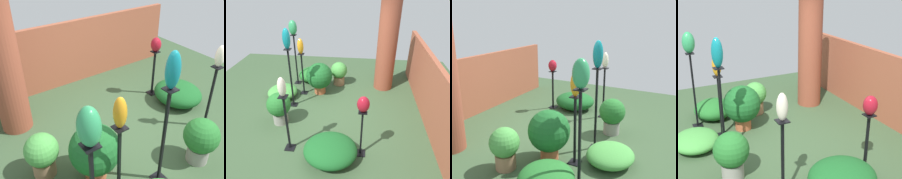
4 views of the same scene
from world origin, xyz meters
The scene contains 19 objects.
ground_plane centered at (0.00, 0.00, 0.00)m, with size 8.00×8.00×0.00m, color #385133.
brick_wall_back centered at (0.00, 2.45, 0.75)m, with size 5.60×0.12×1.49m, color #9E5138.
brick_pillar centered at (-1.64, 1.51, 1.30)m, with size 0.55×0.55×2.60m, color brown.
pedestal_ruby centered at (1.25, 0.90, 0.47)m, with size 0.20×0.20×1.03m.
pedestal_teal centered at (-0.32, -0.94, 0.74)m, with size 0.20×0.20×1.58m.
pedestal_amber centered at (-0.98, -0.82, 0.56)m, with size 0.20×0.20×1.23m.
pedestal_jade centered at (-1.59, -1.18, 0.73)m, with size 0.20×0.20×1.56m.
pedestal_ivory centered at (1.27, -0.54, 0.58)m, with size 0.20×0.20×1.25m.
art_vase_ruby centered at (1.25, 0.90, 1.18)m, with size 0.21×0.23×0.30m, color maroon.
art_vase_teal centered at (-0.32, -0.94, 1.83)m, with size 0.18×0.19×0.50m, color #0F727A.
art_vase_amber centered at (-0.98, -0.82, 1.44)m, with size 0.17×0.17×0.42m, color orange.
art_vase_jade centered at (-1.59, -1.18, 1.77)m, with size 0.22×0.24×0.41m, color #2D9356.
art_vase_ivory centered at (1.27, -0.54, 1.44)m, with size 0.15×0.15×0.38m, color beige.
potted_plant_front_right centered at (0.45, -1.02, 0.45)m, with size 0.56×0.56×0.78m.
potted_plant_walkway_edge centered at (-1.67, 0.14, 0.41)m, with size 0.51×0.51×0.73m.
potted_plant_mid_right centered at (-1.07, -0.36, 0.53)m, with size 0.75×0.75×0.92m.
foliage_bed_east centered at (-0.71, -1.37, 0.16)m, with size 0.88×0.83×0.32m, color #479942.
foliage_bed_west centered at (1.45, 0.33, 0.22)m, with size 0.94×1.04×0.44m, color #195923.
foliage_bed_center centered at (-1.86, -0.77, 0.20)m, with size 0.88×0.84×0.40m, color #236B28.
Camera 4 is at (4.52, -2.03, 3.03)m, focal length 50.00 mm.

